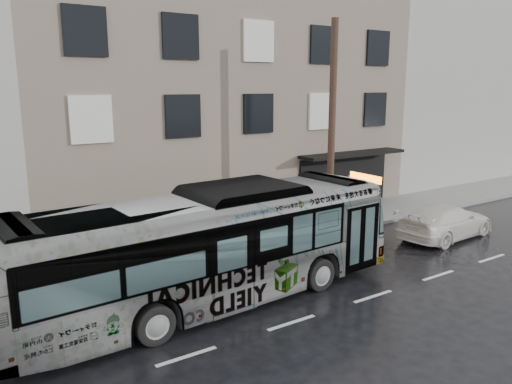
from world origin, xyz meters
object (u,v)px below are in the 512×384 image
utility_pole_front (332,129)px  bus (209,248)px  white_sedan (446,221)px  sign_post (348,202)px

utility_pole_front → bus: (-7.76, -3.40, -2.90)m
bus → white_sedan: bearing=-92.0°
utility_pole_front → sign_post: size_ratio=3.75×
sign_post → bus: size_ratio=0.19×
sign_post → bus: bearing=-159.0°
bus → white_sedan: 11.69m
utility_pole_front → sign_post: bearing=0.0°
white_sedan → bus: bearing=86.7°
sign_post → bus: (-8.86, -3.40, 0.40)m
sign_post → white_sedan: bearing=-48.2°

